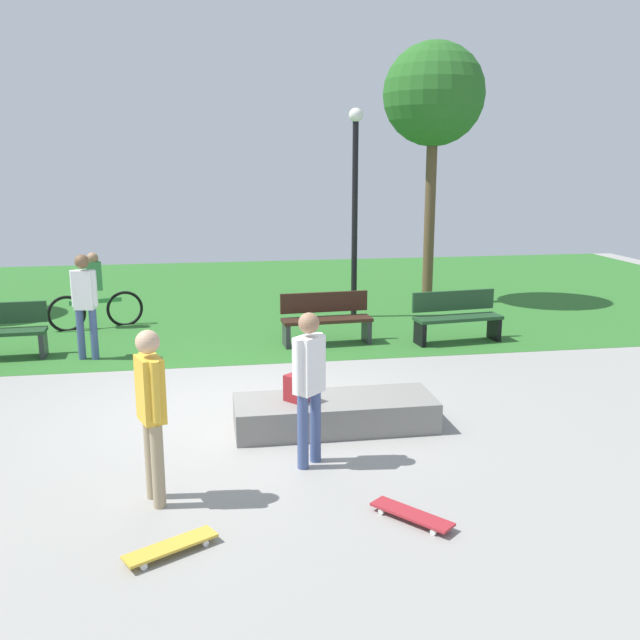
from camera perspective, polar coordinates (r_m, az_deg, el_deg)
The scene contains 14 objects.
ground_plane at distance 9.24m, azimuth -6.96°, elevation -7.43°, with size 28.00×28.00×0.00m, color gray.
grass_lawn at distance 17.01m, azimuth -8.24°, elevation 1.94°, with size 26.60×11.91×0.01m, color #2D6B28.
concrete_ledge at distance 8.56m, azimuth 1.23°, elevation -7.65°, with size 2.44×0.88×0.38m, color gray.
backpack_on_ledge at distance 8.36m, azimuth -1.89°, elevation -5.64°, with size 0.28×0.20×0.32m, color maroon.
skater_performing_trick at distance 6.67m, azimuth -13.71°, elevation -6.70°, with size 0.30×0.41×1.70m.
skater_watching at distance 7.30m, azimuth -0.91°, elevation -4.76°, with size 0.37×0.37×1.68m.
skateboard_by_ledge at distance 6.59m, azimuth 7.54°, elevation -15.56°, with size 0.67×0.74×0.08m.
skateboard_spare at distance 6.19m, azimuth -12.16°, elevation -17.73°, with size 0.80×0.56×0.08m.
park_bench_by_oak at distance 12.37m, azimuth 0.50°, elevation 0.22°, with size 1.63×0.57×0.91m.
park_bench_near_lamppost at distance 12.75m, azimuth 11.15°, elevation 0.36°, with size 1.64×0.64×0.91m.
tree_tall_oak at distance 16.03m, azimuth 9.33°, elevation 17.66°, with size 2.22×2.22×5.74m.
lamp_post at distance 14.31m, azimuth 2.89°, elevation 10.37°, with size 0.28×0.28×4.23m.
pedestrian_with_backpack at distance 11.90m, azimuth -18.74°, elevation 1.83°, with size 0.42×0.39×1.74m.
cyclist_on_bicycle at distance 14.22m, azimuth -17.99°, elevation 1.87°, with size 1.76×0.58×1.52m.
Camera 1 is at (-0.32, -8.66, 3.19)m, focal length 38.95 mm.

